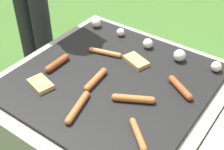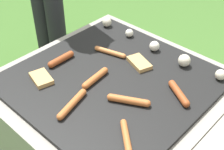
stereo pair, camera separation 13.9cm
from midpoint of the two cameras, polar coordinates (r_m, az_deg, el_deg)
name	(u,v)px [view 2 (the right image)]	position (r m, az deg, el deg)	size (l,w,h in m)	color
ground_plane	(112,143)	(1.72, 2.37, -12.51)	(14.00, 14.00, 0.00)	#3D6628
grill	(112,114)	(1.55, 2.58, -7.28)	(0.93, 0.93, 0.45)	gray
sausage_back_center	(129,100)	(1.27, 6.19, -4.75)	(0.16, 0.10, 0.03)	#B7602D
sausage_mid_right	(95,78)	(1.38, -0.20, -0.66)	(0.04, 0.17, 0.03)	#B7602D
sausage_back_left	(110,52)	(1.55, 2.21, 4.13)	(0.17, 0.06, 0.02)	#C6753D
sausage_front_left	(179,93)	(1.34, 15.03, -3.36)	(0.15, 0.10, 0.03)	#93421E
sausage_front_center	(61,59)	(1.50, -6.70, 2.80)	(0.03, 0.15, 0.03)	#93421E
sausage_back_right	(72,104)	(1.26, -4.18, -5.42)	(0.07, 0.19, 0.03)	#B7602D
sausage_front_right	(126,136)	(1.14, 6.13, -11.26)	(0.13, 0.11, 0.02)	#B7602D
bread_slice_right	(139,63)	(1.49, 7.67, 2.13)	(0.14, 0.11, 0.02)	tan
bread_slice_left	(41,78)	(1.40, -10.07, -0.70)	(0.13, 0.10, 0.02)	tan
mushroom_row	(158,47)	(1.59, 10.96, 4.95)	(0.75, 0.08, 0.06)	beige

